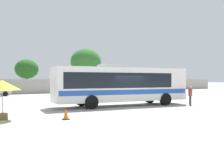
{
  "coord_description": "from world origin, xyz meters",
  "views": [
    {
      "loc": [
        -11.84,
        -16.83,
        2.21
      ],
      "look_at": [
        0.28,
        2.63,
        1.8
      ],
      "focal_mm": 40.64,
      "sensor_mm": 36.0,
      "label": 1
    }
  ],
  "objects_px": {
    "coach_bus_white_blue": "(120,84)",
    "roadside_tree_midright": "(86,62)",
    "attendant_by_bus_door": "(190,94)",
    "vendor_umbrella_secondary_yellow": "(2,86)",
    "traffic_cone_on_apron": "(66,114)",
    "roadside_tree_midleft": "(27,69)"
  },
  "relations": [
    {
      "from": "coach_bus_white_blue",
      "to": "roadside_tree_midright",
      "type": "bearing_deg",
      "value": 70.22
    },
    {
      "from": "vendor_umbrella_secondary_yellow",
      "to": "traffic_cone_on_apron",
      "type": "relative_size",
      "value": 3.39
    },
    {
      "from": "attendant_by_bus_door",
      "to": "roadside_tree_midleft",
      "type": "distance_m",
      "value": 29.81
    },
    {
      "from": "roadside_tree_midright",
      "to": "traffic_cone_on_apron",
      "type": "relative_size",
      "value": 12.41
    },
    {
      "from": "vendor_umbrella_secondary_yellow",
      "to": "traffic_cone_on_apron",
      "type": "bearing_deg",
      "value": -30.78
    },
    {
      "from": "coach_bus_white_blue",
      "to": "roadside_tree_midright",
      "type": "relative_size",
      "value": 1.48
    },
    {
      "from": "vendor_umbrella_secondary_yellow",
      "to": "coach_bus_white_blue",
      "type": "bearing_deg",
      "value": 15.64
    },
    {
      "from": "coach_bus_white_blue",
      "to": "vendor_umbrella_secondary_yellow",
      "type": "relative_size",
      "value": 5.4
    },
    {
      "from": "coach_bus_white_blue",
      "to": "traffic_cone_on_apron",
      "type": "bearing_deg",
      "value": -145.97
    },
    {
      "from": "vendor_umbrella_secondary_yellow",
      "to": "traffic_cone_on_apron",
      "type": "distance_m",
      "value": 3.79
    },
    {
      "from": "roadside_tree_midleft",
      "to": "coach_bus_white_blue",
      "type": "bearing_deg",
      "value": -86.79
    },
    {
      "from": "coach_bus_white_blue",
      "to": "attendant_by_bus_door",
      "type": "distance_m",
      "value": 6.09
    },
    {
      "from": "vendor_umbrella_secondary_yellow",
      "to": "roadside_tree_midright",
      "type": "distance_m",
      "value": 33.5
    },
    {
      "from": "roadside_tree_midleft",
      "to": "traffic_cone_on_apron",
      "type": "relative_size",
      "value": 8.76
    },
    {
      "from": "attendant_by_bus_door",
      "to": "roadside_tree_midright",
      "type": "height_order",
      "value": "roadside_tree_midright"
    },
    {
      "from": "coach_bus_white_blue",
      "to": "roadside_tree_midright",
      "type": "xyz_separation_m",
      "value": [
        8.98,
        24.97,
        3.72
      ]
    },
    {
      "from": "roadside_tree_midright",
      "to": "traffic_cone_on_apron",
      "type": "height_order",
      "value": "roadside_tree_midright"
    },
    {
      "from": "attendant_by_bus_door",
      "to": "roadside_tree_midright",
      "type": "bearing_deg",
      "value": 82.56
    },
    {
      "from": "attendant_by_bus_door",
      "to": "coach_bus_white_blue",
      "type": "bearing_deg",
      "value": 152.83
    },
    {
      "from": "roadside_tree_midleft",
      "to": "traffic_cone_on_apron",
      "type": "xyz_separation_m",
      "value": [
        -5.13,
        -30.56,
        -3.64
      ]
    },
    {
      "from": "roadside_tree_midleft",
      "to": "vendor_umbrella_secondary_yellow",
      "type": "bearing_deg",
      "value": -105.74
    },
    {
      "from": "attendant_by_bus_door",
      "to": "vendor_umbrella_secondary_yellow",
      "type": "bearing_deg",
      "value": 179.74
    }
  ]
}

